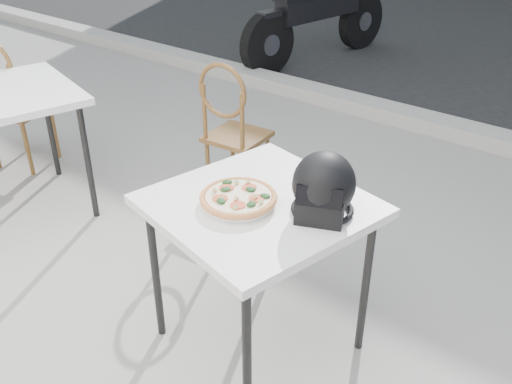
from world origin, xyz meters
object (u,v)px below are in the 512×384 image
Objects in this scene: cafe_table_main at (259,216)px; cafe_chair_main at (231,123)px; plate at (238,202)px; pizza at (238,197)px; helmet at (323,188)px; cafe_chair_side at (8,96)px; cafe_table_side at (0,104)px; motorcycle at (318,18)px.

cafe_table_main is 1.02× the size of cafe_chair_main.
cafe_table_main is 3.01× the size of plate.
pizza is 1.07× the size of helmet.
pizza is at bearing -177.07° from helmet.
cafe_chair_main is 1.60m from cafe_chair_side.
cafe_chair_side reaches higher than cafe_table_side.
helmet is (0.24, 0.09, 0.18)m from cafe_table_main.
plate is 0.32× the size of cafe_chair_side.
motorcycle is (-2.42, 3.74, -0.39)m from helmet.
cafe_table_side is at bearing -179.20° from cafe_table_main.
cafe_chair_side is 0.46× the size of motorcycle.
helmet reaches higher than cafe_table_main.
helmet is 0.36× the size of cafe_chair_main.
pizza is (0.00, 0.00, 0.02)m from plate.
cafe_chair_side is 3.52m from motorcycle.
plate is 1.39m from cafe_chair_main.
pizza is at bearing 153.10° from cafe_chair_side.
cafe_table_side is (-1.84, 0.04, -0.04)m from plate.
pizza is 0.38× the size of cafe_chair_main.
motorcycle is (-2.12, 3.88, -0.31)m from pizza.
motorcycle is (0.26, 3.51, -0.07)m from cafe_chair_side.
cafe_chair_main is (-0.97, 0.95, -0.17)m from cafe_table_main.
plate is at bearing 153.09° from cafe_chair_side.
cafe_table_side is at bearing 41.19° from cafe_chair_main.
cafe_chair_main is at bearing 131.99° from pizza.
pizza is 1.39m from cafe_chair_main.
cafe_chair_side is at bearing 151.71° from helmet.
cafe_table_main is 0.13m from pizza.
cafe_chair_side reaches higher than plate.
motorcycle is at bearing 118.63° from plate.
pizza is 0.37× the size of cafe_chair_side.
plate is 0.88× the size of pizza.
helmet is 4.47m from motorcycle.
cafe_table_main is 1.89m from cafe_table_side.
plate is at bearing -130.89° from cafe_table_main.
cafe_chair_main is 0.95× the size of cafe_chair_side.
cafe_chair_side reaches higher than cafe_table_main.
cafe_table_main is 0.31m from helmet.
cafe_table_main is 2.46m from cafe_chair_side.
helmet is 0.16× the size of motorcycle.
pizza is at bearing -130.98° from cafe_table_main.
cafe_chair_main is 1.36m from cafe_table_side.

